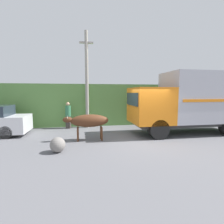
% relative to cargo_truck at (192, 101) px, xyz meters
% --- Properties ---
extents(ground_plane, '(60.00, 60.00, 0.00)m').
position_rel_cargo_truck_xyz_m(ground_plane, '(-3.27, -1.00, -1.87)').
color(ground_plane, slate).
extents(hillside_embankment, '(32.00, 5.81, 2.93)m').
position_rel_cargo_truck_xyz_m(hillside_embankment, '(-3.27, 5.99, -0.41)').
color(hillside_embankment, '#568442').
rests_on(hillside_embankment, ground_plane).
extents(building_backdrop, '(4.65, 2.70, 2.86)m').
position_rel_cargo_truck_xyz_m(building_backdrop, '(-7.81, 4.48, -0.43)').
color(building_backdrop, '#99ADB7').
rests_on(building_backdrop, ground_plane).
extents(cargo_truck, '(6.71, 2.35, 3.46)m').
position_rel_cargo_truck_xyz_m(cargo_truck, '(0.00, 0.00, 0.00)').
color(cargo_truck, '#2D2D2D').
rests_on(cargo_truck, ground_plane).
extents(brown_cow, '(2.20, 0.62, 1.28)m').
position_rel_cargo_truck_xyz_m(brown_cow, '(-5.92, -0.54, -0.92)').
color(brown_cow, '#512D19').
rests_on(brown_cow, ground_plane).
extents(pedestrian_on_hill, '(0.47, 0.47, 1.72)m').
position_rel_cargo_truck_xyz_m(pedestrian_on_hill, '(-7.10, 2.61, -0.93)').
color(pedestrian_on_hill, '#38332D').
rests_on(pedestrian_on_hill, ground_plane).
extents(utility_pole, '(0.90, 0.22, 6.29)m').
position_rel_cargo_truck_xyz_m(utility_pole, '(-5.86, 2.74, 1.39)').
color(utility_pole, '#9E998E').
rests_on(utility_pole, ground_plane).
extents(roadside_rock, '(0.60, 0.60, 0.60)m').
position_rel_cargo_truck_xyz_m(roadside_rock, '(-7.20, -2.09, -1.57)').
color(roadside_rock, gray).
rests_on(roadside_rock, ground_plane).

